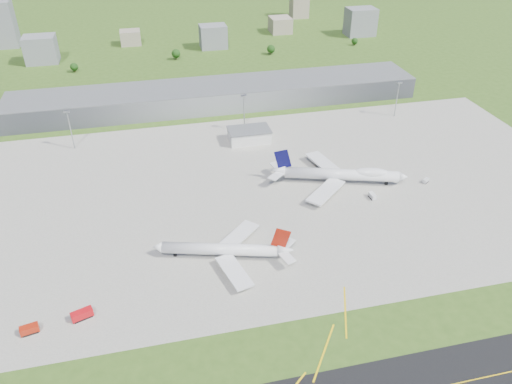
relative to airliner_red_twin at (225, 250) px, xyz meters
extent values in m
plane|color=#355319|center=(25.71, 161.78, -4.65)|extent=(1400.00, 1400.00, 0.00)
cube|color=gray|center=(35.71, 51.78, -4.61)|extent=(360.00, 190.00, 0.08)
cube|color=gray|center=(25.71, 176.78, 2.85)|extent=(300.00, 42.00, 15.00)
cube|color=silver|center=(35.71, 111.78, -0.65)|extent=(26.00, 16.00, 8.00)
cylinder|color=gray|center=(-74.29, 126.78, 7.85)|extent=(0.70, 0.70, 25.00)
cube|color=gray|center=(-74.29, 126.78, 20.65)|extent=(3.50, 2.00, 1.20)
cylinder|color=gray|center=(35.71, 126.78, 7.85)|extent=(0.70, 0.70, 25.00)
cube|color=gray|center=(35.71, 126.78, 20.65)|extent=(3.50, 2.00, 1.20)
cylinder|color=gray|center=(145.71, 126.78, 7.85)|extent=(0.70, 0.70, 25.00)
cube|color=gray|center=(145.71, 126.78, 20.65)|extent=(3.50, 2.00, 1.20)
cylinder|color=silver|center=(-2.33, 0.66, 0.26)|extent=(51.28, 19.35, 5.36)
cone|color=silver|center=(-29.38, 8.38, 0.26)|extent=(5.76, 6.38, 5.36)
cone|color=silver|center=(26.01, -7.41, 0.98)|extent=(8.34, 7.11, 5.36)
cube|color=#991B08|center=(-4.05, 1.15, -1.40)|extent=(41.45, 13.76, 1.16)
cube|color=silver|center=(1.48, -13.66, -1.34)|extent=(13.45, 24.48, 0.80)
cube|color=silver|center=(8.46, 10.83, -1.34)|extent=(22.27, 21.93, 0.80)
cube|color=#951508|center=(23.87, -6.80, 7.41)|extent=(8.68, 2.87, 10.79)
cylinder|color=#38383D|center=(0.31, -9.84, -3.04)|extent=(5.51, 4.09, 2.86)
cylinder|color=#38383D|center=(5.45, 8.20, -3.04)|extent=(5.51, 4.09, 2.86)
cube|color=black|center=(1.72, -4.67, -3.53)|extent=(1.67, 1.42, 2.23)
cube|color=black|center=(3.92, 3.06, -3.53)|extent=(1.67, 1.42, 2.23)
cube|color=black|center=(-22.08, 6.29, -3.53)|extent=(1.67, 1.42, 2.23)
cylinder|color=silver|center=(74.61, 49.25, 0.92)|extent=(61.65, 25.06, 6.27)
cone|color=silver|center=(106.89, 38.94, 0.92)|extent=(6.73, 7.51, 6.27)
cone|color=silver|center=(40.88, 60.03, 1.72)|extent=(9.62, 8.44, 6.27)
cube|color=#1C479E|center=(76.53, 48.63, -1.03)|extent=(49.77, 18.10, 1.31)
ellipsoid|color=silver|center=(90.14, 44.29, 2.80)|extent=(21.03, 12.08, 5.64)
cube|color=silver|center=(70.63, 66.64, -0.91)|extent=(14.90, 29.51, 0.91)
cube|color=silver|center=(61.29, 37.39, -0.91)|extent=(27.00, 25.72, 0.91)
cube|color=#09083F|center=(43.29, 59.26, 9.11)|extent=(9.75, 3.55, 12.22)
cylinder|color=#38383D|center=(72.37, 59.52, -2.83)|extent=(6.28, 4.78, 3.24)
cylinder|color=#38383D|center=(69.89, 70.93, -2.83)|extent=(6.28, 4.78, 3.24)
cylinder|color=#38383D|center=(66.83, 42.18, -2.83)|extent=(6.28, 4.78, 3.24)
cylinder|color=#38383D|center=(58.19, 34.32, -2.83)|extent=(6.28, 4.78, 3.24)
cube|color=black|center=(70.21, 55.43, -3.38)|extent=(1.91, 1.65, 2.53)
cube|color=black|center=(67.44, 46.76, -3.38)|extent=(1.91, 1.65, 2.53)
cube|color=black|center=(98.70, 41.55, -3.38)|extent=(1.91, 1.65, 2.53)
cube|color=#B50C13|center=(-60.89, -23.22, -2.55)|extent=(8.88, 5.68, 3.33)
cube|color=black|center=(-60.89, -23.22, -4.22)|extent=(7.76, 5.42, 0.70)
cube|color=#9D1D0B|center=(-79.80, -26.45, -2.64)|extent=(7.23, 4.30, 3.15)
cube|color=black|center=(-79.80, -26.45, -4.22)|extent=(6.27, 4.23, 0.70)
cube|color=#C3970B|center=(-7.54, 6.64, -3.52)|extent=(4.01, 3.65, 1.40)
cube|color=black|center=(-7.54, 6.64, -4.22)|extent=(3.64, 3.43, 0.70)
cube|color=silver|center=(85.31, 30.47, -2.98)|extent=(2.85, 5.76, 2.47)
cube|color=black|center=(85.31, 30.47, -4.22)|extent=(2.91, 4.93, 0.70)
cube|color=silver|center=(121.49, 38.77, -3.25)|extent=(4.78, 4.08, 1.94)
cube|color=black|center=(121.49, 38.77, -4.22)|extent=(4.28, 3.81, 0.70)
cube|color=slate|center=(-114.29, 311.78, 7.35)|extent=(28.00, 22.00, 24.00)
cube|color=gray|center=(-34.29, 351.78, 2.35)|extent=(20.00, 18.00, 14.00)
cube|color=slate|center=(45.71, 321.78, 6.35)|extent=(26.00, 20.00, 22.00)
cube|color=gray|center=(125.71, 361.78, 3.35)|extent=(22.00, 24.00, 16.00)
cube|color=slate|center=(205.71, 331.78, 9.35)|extent=(30.00, 22.00, 28.00)
cube|color=slate|center=(-154.29, 371.78, 17.35)|extent=(22.00, 20.00, 44.00)
cube|color=gray|center=(165.71, 421.78, 13.35)|extent=(20.00, 18.00, 36.00)
cylinder|color=#382314|center=(-84.29, 276.78, -3.15)|extent=(0.70, 0.70, 3.00)
sphere|color=black|center=(-84.29, 276.78, 0.23)|extent=(6.75, 6.75, 6.75)
cylinder|color=#382314|center=(5.71, 291.78, -2.85)|extent=(0.70, 0.70, 3.60)
sphere|color=black|center=(5.71, 291.78, 1.20)|extent=(8.10, 8.10, 8.10)
cylinder|color=#382314|center=(95.71, 286.78, -2.95)|extent=(0.70, 0.70, 3.40)
sphere|color=black|center=(95.71, 286.78, 0.88)|extent=(7.65, 7.65, 7.65)
cylinder|color=#382314|center=(185.71, 296.78, -3.25)|extent=(0.70, 0.70, 2.80)
sphere|color=black|center=(185.71, 296.78, -0.10)|extent=(6.30, 6.30, 6.30)
camera|label=1|loc=(-26.04, -172.92, 142.28)|focal=35.00mm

